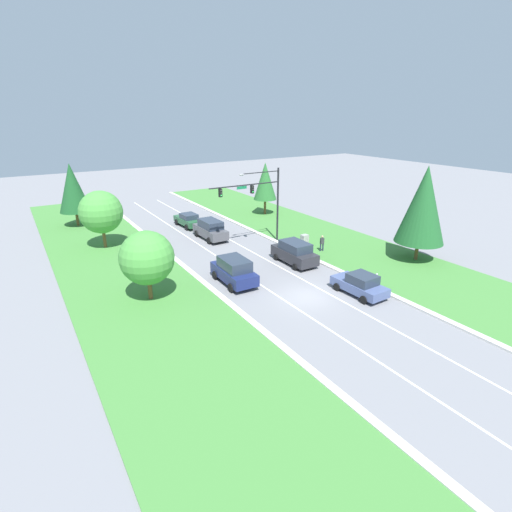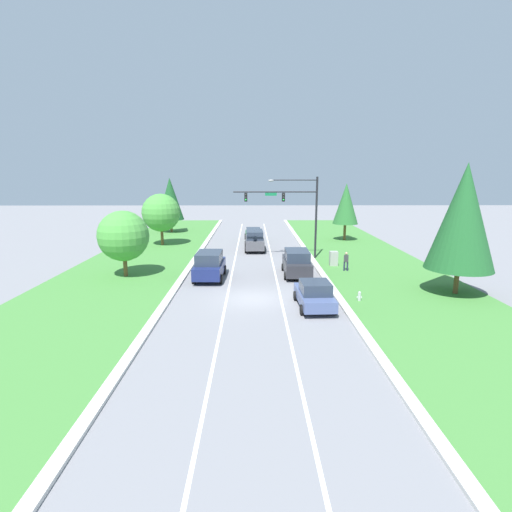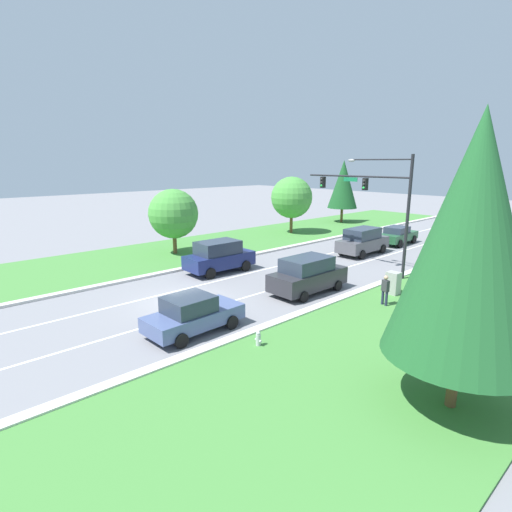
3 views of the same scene
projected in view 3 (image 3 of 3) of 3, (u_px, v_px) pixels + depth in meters
ground_plane at (182, 302)px, 21.71m from camera, size 160.00×160.00×0.00m
curb_strip_right at (251, 332)px, 17.64m from camera, size 0.50×90.00×0.15m
curb_strip_left at (135, 279)px, 25.75m from camera, size 0.50×90.00×0.15m
grass_verge_right at (352, 379)px, 13.88m from camera, size 10.00×90.00×0.08m
grass_verge_left at (102, 264)px, 29.53m from camera, size 10.00×90.00×0.08m
lane_stripe_inner_left at (165, 294)px, 23.00m from camera, size 0.14×81.00×0.01m
lane_stripe_inner_right at (201, 310)px, 20.42m from camera, size 0.14×81.00×0.01m
traffic_signal_mast at (376, 195)px, 26.21m from camera, size 8.02×0.41×7.88m
charcoal_suv at (308, 275)px, 23.08m from camera, size 2.28×4.90×2.09m
forest_sedan at (398, 235)px, 36.73m from camera, size 2.22×4.75×1.66m
navy_suv at (219, 256)px, 27.35m from camera, size 2.37×4.84×2.17m
slate_blue_sedan at (193, 314)px, 17.67m from camera, size 2.26×4.49×1.70m
graphite_suv at (363, 241)px, 32.65m from camera, size 2.21×5.13×2.17m
utility_cabinet at (393, 284)px, 22.62m from camera, size 0.70×0.60×1.36m
pedestrian at (385, 289)px, 20.78m from camera, size 0.42×0.31×1.69m
fire_hydrant at (258, 339)px, 16.29m from camera, size 0.34×0.20×0.70m
conifer_near_right_tree at (471, 238)px, 11.12m from camera, size 4.42×4.42×8.89m
oak_near_left_tree at (173, 214)px, 32.15m from camera, size 3.99×3.99×5.33m
oak_far_left_tree at (292, 198)px, 41.60m from camera, size 4.30×4.30×5.95m
conifer_mid_left_tree at (343, 184)px, 48.93m from camera, size 3.62×3.62×7.64m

